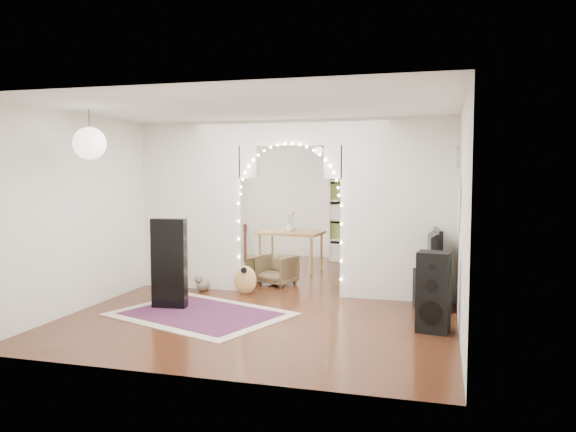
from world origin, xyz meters
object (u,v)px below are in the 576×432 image
(media_console, at_px, (428,288))
(dining_chair_right, at_px, (277,270))
(bookcase, at_px, (369,221))
(dining_chair_left, at_px, (238,270))
(acoustic_guitar, at_px, (245,268))
(floor_speaker, at_px, (434,292))
(dining_table, at_px, (291,235))

(media_console, distance_m, dining_chair_right, 2.61)
(bookcase, relative_size, dining_chair_left, 3.13)
(acoustic_guitar, distance_m, dining_chair_right, 0.89)
(floor_speaker, bearing_deg, bookcase, 113.85)
(acoustic_guitar, xyz_separation_m, floor_speaker, (2.85, -1.32, 0.07))
(dining_table, bearing_deg, bookcase, 54.77)
(acoustic_guitar, bearing_deg, dining_chair_left, 109.20)
(media_console, xyz_separation_m, dining_table, (-2.63, 2.20, 0.43))
(dining_chair_right, bearing_deg, media_console, 1.78)
(dining_chair_left, bearing_deg, acoustic_guitar, -47.42)
(dining_chair_right, bearing_deg, dining_table, 115.22)
(media_console, relative_size, dining_chair_left, 1.81)
(bookcase, bearing_deg, dining_chair_right, -123.52)
(media_console, xyz_separation_m, dining_chair_left, (-3.11, 0.60, 0.00))
(floor_speaker, distance_m, dining_chair_left, 3.77)
(bookcase, height_order, dining_chair_right, bookcase)
(dining_chair_left, bearing_deg, floor_speaker, -18.09)
(floor_speaker, distance_m, bookcase, 5.32)
(floor_speaker, distance_m, dining_chair_right, 3.37)
(bookcase, bearing_deg, dining_chair_left, -131.67)
(dining_chair_right, bearing_deg, acoustic_guitar, -88.35)
(media_console, bearing_deg, acoustic_guitar, 174.26)
(acoustic_guitar, relative_size, media_console, 0.93)
(media_console, xyz_separation_m, dining_chair_right, (-2.48, 0.79, 0.01))
(dining_table, relative_size, dining_chair_right, 2.26)
(media_console, height_order, dining_chair_left, dining_chair_left)
(floor_speaker, xyz_separation_m, dining_table, (-2.73, 3.57, 0.20))
(bookcase, xyz_separation_m, dining_table, (-1.31, -1.55, -0.18))
(bookcase, bearing_deg, media_console, -82.66)
(acoustic_guitar, relative_size, dining_chair_right, 1.66)
(acoustic_guitar, height_order, dining_table, acoustic_guitar)
(floor_speaker, xyz_separation_m, dining_chair_right, (-2.58, 2.16, -0.22))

